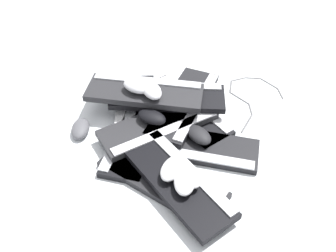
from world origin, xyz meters
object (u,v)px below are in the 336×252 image
at_px(keyboard_8, 168,96).
at_px(mouse_2, 172,168).
at_px(keyboard_0, 196,147).
at_px(keyboard_2, 134,111).
at_px(keyboard_7, 159,125).
at_px(mouse_7, 152,90).
at_px(keyboard_1, 184,110).
at_px(mouse_3, 199,135).
at_px(mouse_1, 80,129).
at_px(mouse_6, 137,86).
at_px(mouse_0, 189,175).
at_px(keyboard_6, 184,104).
at_px(keyboard_9, 145,92).
at_px(mouse_4, 152,117).
at_px(keyboard_5, 177,180).
at_px(mouse_5, 185,181).
at_px(keyboard_4, 162,179).
at_px(keyboard_3, 137,134).

height_order(keyboard_8, mouse_2, mouse_2).
distance_m(keyboard_0, keyboard_2, 0.30).
relative_size(keyboard_7, mouse_7, 4.04).
relative_size(keyboard_1, mouse_3, 4.15).
distance_m(mouse_1, mouse_6, 0.26).
relative_size(keyboard_1, mouse_0, 4.15).
bearing_deg(mouse_7, keyboard_8, -76.59).
relative_size(keyboard_8, mouse_1, 4.22).
bearing_deg(keyboard_6, mouse_2, -73.92).
distance_m(keyboard_9, mouse_4, 0.12).
distance_m(keyboard_5, mouse_0, 0.05).
height_order(keyboard_2, keyboard_7, keyboard_7).
xyz_separation_m(keyboard_1, mouse_7, (-0.10, -0.08, 0.13)).
xyz_separation_m(mouse_2, mouse_5, (0.05, -0.03, 0.00)).
relative_size(keyboard_4, mouse_7, 4.18).
distance_m(keyboard_0, mouse_4, 0.19).
relative_size(keyboard_0, keyboard_8, 0.99).
bearing_deg(mouse_4, keyboard_7, 19.47).
height_order(keyboard_3, mouse_4, mouse_4).
xyz_separation_m(keyboard_6, mouse_2, (0.10, -0.34, 0.04)).
distance_m(keyboard_1, keyboard_8, 0.09).
bearing_deg(mouse_4, mouse_3, 9.31).
xyz_separation_m(keyboard_8, mouse_1, (-0.25, -0.25, -0.05)).
xyz_separation_m(keyboard_0, mouse_6, (-0.28, 0.09, 0.13)).
relative_size(keyboard_3, mouse_3, 4.17).
bearing_deg(keyboard_4, mouse_4, 124.06).
bearing_deg(keyboard_0, keyboard_8, 139.77).
distance_m(keyboard_1, mouse_6, 0.22).
height_order(keyboard_4, keyboard_9, keyboard_9).
xyz_separation_m(keyboard_2, keyboard_6, (0.18, 0.09, 0.03)).
relative_size(keyboard_9, mouse_2, 4.22).
distance_m(keyboard_5, mouse_7, 0.36).
height_order(keyboard_0, mouse_2, mouse_2).
relative_size(mouse_5, mouse_7, 1.00).
height_order(keyboard_1, mouse_4, mouse_4).
xyz_separation_m(keyboard_4, keyboard_7, (-0.11, 0.20, 0.03)).
bearing_deg(mouse_2, mouse_3, 178.24).
height_order(mouse_1, mouse_4, mouse_4).
height_order(mouse_3, mouse_4, mouse_4).
xyz_separation_m(keyboard_3, mouse_6, (-0.05, 0.11, 0.13)).
bearing_deg(mouse_5, keyboard_9, -157.74).
relative_size(keyboard_1, keyboard_8, 0.98).
bearing_deg(keyboard_7, keyboard_8, 100.00).
distance_m(keyboard_4, mouse_1, 0.39).
distance_m(keyboard_0, keyboard_1, 0.21).
xyz_separation_m(keyboard_7, mouse_1, (-0.27, -0.12, -0.02)).
distance_m(keyboard_5, mouse_6, 0.40).
bearing_deg(mouse_1, keyboard_9, -64.22).
height_order(mouse_0, mouse_4, same).
distance_m(keyboard_3, keyboard_7, 0.09).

